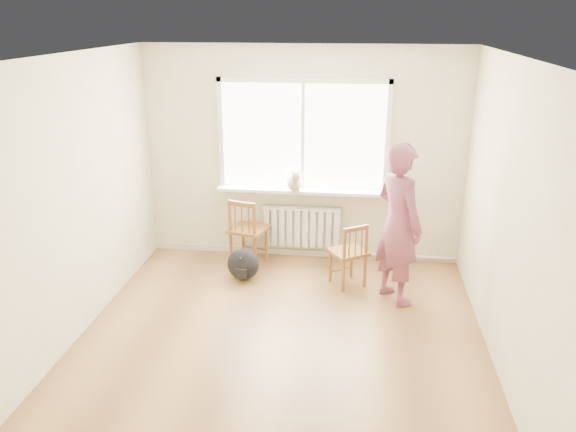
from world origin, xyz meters
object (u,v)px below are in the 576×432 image
(chair_right, at_px, (350,255))
(person, at_px, (398,224))
(chair_left, at_px, (247,232))
(cat, at_px, (295,181))
(backpack, at_px, (243,264))

(chair_right, bearing_deg, person, 119.73)
(chair_left, bearing_deg, cat, -145.26)
(person, xyz_separation_m, cat, (-1.22, 0.88, 0.18))
(person, height_order, backpack, person)
(cat, bearing_deg, person, -48.58)
(chair_left, relative_size, backpack, 2.30)
(cat, height_order, backpack, cat)
(chair_left, xyz_separation_m, chair_right, (1.30, -0.42, -0.05))
(chair_left, xyz_separation_m, backpack, (0.03, -0.40, -0.25))
(backpack, bearing_deg, chair_right, -0.73)
(chair_right, distance_m, cat, 1.17)
(chair_right, relative_size, backpack, 2.03)
(person, xyz_separation_m, backpack, (-1.78, 0.27, -0.70))
(chair_right, distance_m, backpack, 1.29)
(chair_left, distance_m, backpack, 0.48)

